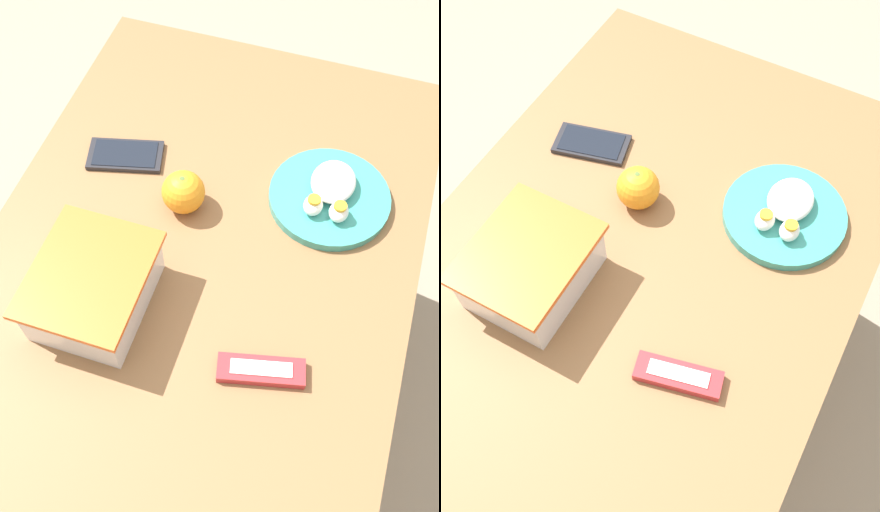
% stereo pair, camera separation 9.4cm
% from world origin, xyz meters
% --- Properties ---
extents(ground_plane, '(10.00, 10.00, 0.00)m').
position_xyz_m(ground_plane, '(0.00, 0.00, 0.00)').
color(ground_plane, gray).
extents(table, '(1.17, 0.74, 0.72)m').
position_xyz_m(table, '(0.00, 0.00, 0.62)').
color(table, brown).
rests_on(table, ground_plane).
extents(food_container, '(0.21, 0.17, 0.10)m').
position_xyz_m(food_container, '(-0.10, 0.13, 0.77)').
color(food_container, white).
rests_on(food_container, table).
extents(orange_fruit, '(0.08, 0.08, 0.08)m').
position_xyz_m(orange_fruit, '(0.13, 0.06, 0.76)').
color(orange_fruit, orange).
rests_on(orange_fruit, table).
extents(rice_plate, '(0.22, 0.22, 0.05)m').
position_xyz_m(rice_plate, '(0.22, -0.19, 0.74)').
color(rice_plate, teal).
rests_on(rice_plate, table).
extents(candy_bar, '(0.07, 0.14, 0.02)m').
position_xyz_m(candy_bar, '(-0.13, -0.16, 0.73)').
color(candy_bar, '#B7282D').
rests_on(candy_bar, table).
extents(cell_phone, '(0.11, 0.16, 0.01)m').
position_xyz_m(cell_phone, '(0.20, 0.20, 0.73)').
color(cell_phone, '#232328').
rests_on(cell_phone, table).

